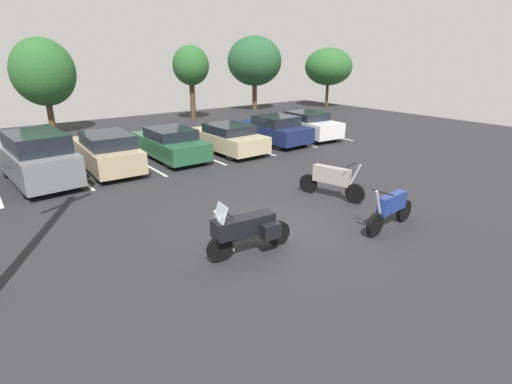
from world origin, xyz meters
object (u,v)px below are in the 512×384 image
at_px(car_tan, 106,151).
at_px(car_white, 305,125).
at_px(motorcycle_second, 391,209).
at_px(car_grey, 38,158).
at_px(car_green, 170,143).
at_px(car_champagne, 227,138).
at_px(car_navy, 272,130).
at_px(motorcycle_third, 332,180).
at_px(motorcycle_touring, 247,229).

xyz_separation_m(car_tan, car_white, (10.90, -0.08, -0.04)).
distance_m(motorcycle_second, car_grey, 12.06).
distance_m(car_green, car_champagne, 2.75).
bearing_deg(car_navy, car_grey, -179.17).
bearing_deg(car_tan, car_grey, -172.60).
relative_size(motorcycle_third, car_navy, 0.51).
relative_size(motorcycle_second, car_navy, 0.47).
xyz_separation_m(car_green, car_champagne, (2.69, -0.56, 0.00)).
xyz_separation_m(car_grey, car_navy, (10.95, 0.16, -0.22)).
height_order(car_navy, car_white, car_navy).
relative_size(motorcycle_third, car_grey, 0.49).
bearing_deg(motorcycle_third, car_tan, 121.64).
distance_m(motorcycle_third, car_green, 8.12).
bearing_deg(motorcycle_touring, car_green, 75.22).
bearing_deg(car_champagne, car_white, 3.37).
relative_size(car_champagne, car_navy, 1.00).
xyz_separation_m(motorcycle_touring, car_navy, (8.09, 9.00, 0.06)).
relative_size(motorcycle_third, car_champagne, 0.51).
bearing_deg(car_grey, car_tan, 7.40).
height_order(motorcycle_second, car_white, car_white).
bearing_deg(motorcycle_third, car_champagne, 84.16).
relative_size(car_grey, car_tan, 0.97).
bearing_deg(car_green, motorcycle_second, -82.31).
relative_size(motorcycle_second, car_tan, 0.44).
relative_size(motorcycle_second, car_champagne, 0.47).
relative_size(car_tan, car_white, 1.03).
bearing_deg(car_green, car_champagne, -11.65).
xyz_separation_m(car_green, car_navy, (5.63, -0.32, 0.03)).
height_order(motorcycle_third, car_green, car_green).
height_order(motorcycle_touring, car_grey, car_grey).
relative_size(motorcycle_touring, car_champagne, 0.50).
xyz_separation_m(motorcycle_second, car_grey, (-6.73, 9.99, 0.36)).
bearing_deg(motorcycle_touring, car_champagne, 59.55).
distance_m(motorcycle_third, car_tan, 9.08).
relative_size(car_green, car_champagne, 1.04).
xyz_separation_m(car_champagne, car_navy, (2.94, 0.23, 0.03)).
bearing_deg(motorcycle_third, car_navy, 64.01).
xyz_separation_m(car_grey, car_white, (13.40, 0.24, -0.21)).
bearing_deg(car_champagne, car_grey, 179.48).
bearing_deg(motorcycle_third, motorcycle_second, -101.56).
bearing_deg(car_champagne, motorcycle_third, -95.84).
height_order(motorcycle_touring, car_navy, car_navy).
relative_size(car_green, car_navy, 1.04).
bearing_deg(motorcycle_touring, car_white, 40.75).
bearing_deg(car_navy, car_champagne, -175.50).
distance_m(motorcycle_second, car_white, 12.22).
distance_m(car_grey, car_navy, 10.95).
relative_size(motorcycle_second, car_white, 0.45).
xyz_separation_m(motorcycle_third, car_tan, (-4.76, 7.73, 0.14)).
relative_size(car_grey, car_navy, 1.04).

